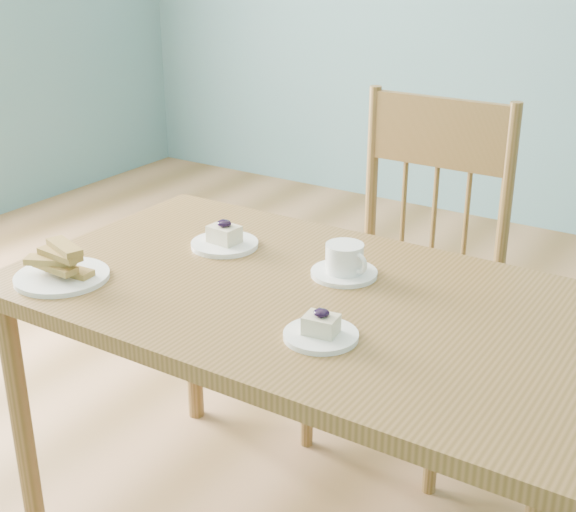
{
  "coord_description": "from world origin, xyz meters",
  "views": [
    {
      "loc": [
        1.07,
        -1.53,
        1.47
      ],
      "look_at": [
        0.16,
        -0.11,
        0.77
      ],
      "focal_mm": 50.0,
      "sensor_mm": 36.0,
      "label": 1
    }
  ],
  "objects_px": {
    "dining_chair": "(410,275)",
    "coffee_cup": "(345,262)",
    "cheesecake_plate_near": "(321,331)",
    "cheesecake_plate_far": "(224,240)",
    "dining_table": "(309,321)",
    "biscotti_plate": "(61,268)"
  },
  "relations": [
    {
      "from": "cheesecake_plate_far",
      "to": "coffee_cup",
      "type": "height_order",
      "value": "coffee_cup"
    },
    {
      "from": "cheesecake_plate_far",
      "to": "coffee_cup",
      "type": "distance_m",
      "value": 0.34
    },
    {
      "from": "dining_table",
      "to": "biscotti_plate",
      "type": "height_order",
      "value": "biscotti_plate"
    },
    {
      "from": "coffee_cup",
      "to": "biscotti_plate",
      "type": "height_order",
      "value": "biscotti_plate"
    },
    {
      "from": "cheesecake_plate_near",
      "to": "cheesecake_plate_far",
      "type": "relative_size",
      "value": 0.88
    },
    {
      "from": "dining_chair",
      "to": "biscotti_plate",
      "type": "distance_m",
      "value": 1.02
    },
    {
      "from": "cheesecake_plate_near",
      "to": "cheesecake_plate_far",
      "type": "distance_m",
      "value": 0.53
    },
    {
      "from": "dining_table",
      "to": "dining_chair",
      "type": "height_order",
      "value": "dining_chair"
    },
    {
      "from": "dining_chair",
      "to": "dining_table",
      "type": "bearing_deg",
      "value": -86.78
    },
    {
      "from": "dining_chair",
      "to": "coffee_cup",
      "type": "bearing_deg",
      "value": -83.52
    },
    {
      "from": "dining_chair",
      "to": "biscotti_plate",
      "type": "relative_size",
      "value": 4.82
    },
    {
      "from": "coffee_cup",
      "to": "biscotti_plate",
      "type": "bearing_deg",
      "value": -130.21
    },
    {
      "from": "cheesecake_plate_near",
      "to": "coffee_cup",
      "type": "height_order",
      "value": "coffee_cup"
    },
    {
      "from": "cheesecake_plate_near",
      "to": "biscotti_plate",
      "type": "distance_m",
      "value": 0.64
    },
    {
      "from": "dining_chair",
      "to": "cheesecake_plate_near",
      "type": "bearing_deg",
      "value": -78.21
    },
    {
      "from": "cheesecake_plate_near",
      "to": "cheesecake_plate_far",
      "type": "bearing_deg",
      "value": 147.75
    },
    {
      "from": "cheesecake_plate_near",
      "to": "biscotti_plate",
      "type": "height_order",
      "value": "biscotti_plate"
    },
    {
      "from": "dining_table",
      "to": "cheesecake_plate_near",
      "type": "height_order",
      "value": "cheesecake_plate_near"
    },
    {
      "from": "dining_chair",
      "to": "cheesecake_plate_far",
      "type": "bearing_deg",
      "value": -118.94
    },
    {
      "from": "cheesecake_plate_near",
      "to": "biscotti_plate",
      "type": "bearing_deg",
      "value": -173.09
    },
    {
      "from": "dining_table",
      "to": "cheesecake_plate_far",
      "type": "height_order",
      "value": "cheesecake_plate_far"
    },
    {
      "from": "coffee_cup",
      "to": "dining_table",
      "type": "bearing_deg",
      "value": -85.33
    }
  ]
}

